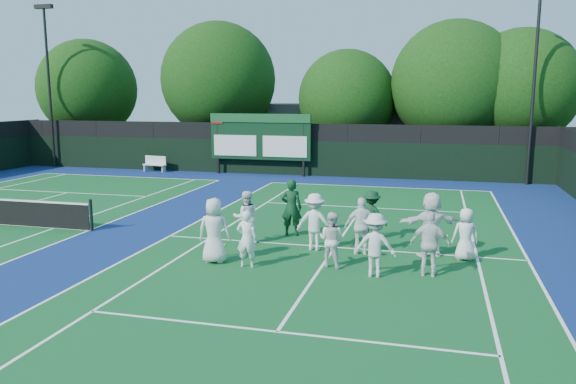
# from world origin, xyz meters

# --- Properties ---
(ground) EXTENTS (120.00, 120.00, 0.00)m
(ground) POSITION_xyz_m (0.00, 0.00, 0.00)
(ground) COLOR #15390F
(ground) RESTS_ON ground
(court_apron) EXTENTS (34.00, 32.00, 0.01)m
(court_apron) POSITION_xyz_m (-6.00, 1.00, 0.00)
(court_apron) COLOR navy
(court_apron) RESTS_ON ground
(near_court) EXTENTS (11.05, 23.85, 0.01)m
(near_court) POSITION_xyz_m (0.00, 1.00, 0.01)
(near_court) COLOR #115423
(near_court) RESTS_ON ground
(back_fence) EXTENTS (34.00, 0.08, 3.00)m
(back_fence) POSITION_xyz_m (-6.00, 16.00, 1.36)
(back_fence) COLOR black
(back_fence) RESTS_ON ground
(scoreboard) EXTENTS (6.00, 0.21, 3.55)m
(scoreboard) POSITION_xyz_m (-7.01, 15.59, 2.19)
(scoreboard) COLOR black
(scoreboard) RESTS_ON ground
(clubhouse) EXTENTS (18.00, 6.00, 4.00)m
(clubhouse) POSITION_xyz_m (-2.00, 24.00, 2.00)
(clubhouse) COLOR #57575C
(clubhouse) RESTS_ON ground
(light_pole_left) EXTENTS (1.20, 0.30, 10.12)m
(light_pole_left) POSITION_xyz_m (-21.00, 15.70, 6.30)
(light_pole_left) COLOR black
(light_pole_left) RESTS_ON ground
(light_pole_right) EXTENTS (1.20, 0.30, 10.12)m
(light_pole_right) POSITION_xyz_m (7.50, 15.70, 6.30)
(light_pole_right) COLOR black
(light_pole_right) RESTS_ON ground
(bench) EXTENTS (1.55, 0.63, 0.95)m
(bench) POSITION_xyz_m (-13.64, 15.37, 0.51)
(bench) COLOR silver
(bench) RESTS_ON ground
(tree_a) EXTENTS (6.77, 6.77, 8.43)m
(tree_a) POSITION_xyz_m (-20.68, 19.58, 4.87)
(tree_a) COLOR black
(tree_a) RESTS_ON ground
(tree_b) EXTENTS (7.42, 7.42, 9.30)m
(tree_b) POSITION_xyz_m (-10.90, 19.58, 5.40)
(tree_b) COLOR black
(tree_b) RESTS_ON ground
(tree_c) EXTENTS (5.98, 5.98, 7.39)m
(tree_c) POSITION_xyz_m (-2.44, 19.58, 4.24)
(tree_c) COLOR black
(tree_c) RESTS_ON ground
(tree_d) EXTENTS (7.37, 7.37, 8.93)m
(tree_d) POSITION_xyz_m (3.86, 19.58, 5.06)
(tree_d) COLOR black
(tree_d) RESTS_ON ground
(tree_e) EXTENTS (6.65, 6.65, 8.36)m
(tree_e) POSITION_xyz_m (7.52, 19.58, 4.86)
(tree_e) COLOR black
(tree_e) RESTS_ON ground
(tennis_ball_0) EXTENTS (0.07, 0.07, 0.07)m
(tennis_ball_0) POSITION_xyz_m (-0.85, -0.20, 0.03)
(tennis_ball_0) COLOR #C4D619
(tennis_ball_0) RESTS_ON ground
(tennis_ball_1) EXTENTS (0.07, 0.07, 0.07)m
(tennis_ball_1) POSITION_xyz_m (3.34, 3.29, 0.03)
(tennis_ball_1) COLOR #C4D619
(tennis_ball_1) RESTS_ON ground
(tennis_ball_2) EXTENTS (0.07, 0.07, 0.07)m
(tennis_ball_2) POSITION_xyz_m (3.52, 0.21, 0.03)
(tennis_ball_2) COLOR #C4D619
(tennis_ball_2) RESTS_ON ground
(tennis_ball_3) EXTENTS (0.07, 0.07, 0.07)m
(tennis_ball_3) POSITION_xyz_m (-3.32, 0.33, 0.03)
(tennis_ball_3) COLOR #C4D619
(tennis_ball_3) RESTS_ON ground
(tennis_ball_5) EXTENTS (0.07, 0.07, 0.07)m
(tennis_ball_5) POSITION_xyz_m (3.76, 2.13, 0.03)
(tennis_ball_5) COLOR #C4D619
(tennis_ball_5) RESTS_ON ground
(player_front_0) EXTENTS (0.96, 0.70, 1.82)m
(player_front_0) POSITION_xyz_m (-2.95, -1.35, 0.91)
(player_front_0) COLOR silver
(player_front_0) RESTS_ON ground
(player_front_1) EXTENTS (0.58, 0.39, 1.57)m
(player_front_1) POSITION_xyz_m (-1.94, -1.54, 0.78)
(player_front_1) COLOR white
(player_front_1) RESTS_ON ground
(player_front_2) EXTENTS (0.87, 0.76, 1.51)m
(player_front_2) POSITION_xyz_m (0.24, -0.90, 0.75)
(player_front_2) COLOR white
(player_front_2) RESTS_ON ground
(player_front_3) EXTENTS (1.08, 0.64, 1.65)m
(player_front_3) POSITION_xyz_m (1.46, -1.46, 0.83)
(player_front_3) COLOR silver
(player_front_3) RESTS_ON ground
(player_front_4) EXTENTS (1.02, 0.48, 1.70)m
(player_front_4) POSITION_xyz_m (2.81, -1.07, 0.85)
(player_front_4) COLOR white
(player_front_4) RESTS_ON ground
(player_back_0) EXTENTS (0.99, 0.90, 1.65)m
(player_back_0) POSITION_xyz_m (-2.78, 0.84, 0.83)
(player_back_0) COLOR white
(player_back_0) RESTS_ON ground
(player_back_1) EXTENTS (1.12, 0.66, 1.72)m
(player_back_1) POSITION_xyz_m (-0.54, 0.60, 0.86)
(player_back_1) COLOR white
(player_back_1) RESTS_ON ground
(player_back_2) EXTENTS (1.05, 0.63, 1.68)m
(player_back_2) POSITION_xyz_m (0.87, 0.50, 0.84)
(player_back_2) COLOR white
(player_back_2) RESTS_ON ground
(player_back_3) EXTENTS (1.82, 1.21, 1.88)m
(player_back_3) POSITION_xyz_m (2.80, 0.80, 0.94)
(player_back_3) COLOR white
(player_back_3) RESTS_ON ground
(player_back_4) EXTENTS (0.81, 0.61, 1.49)m
(player_back_4) POSITION_xyz_m (3.75, 0.64, 0.75)
(player_back_4) COLOR white
(player_back_4) RESTS_ON ground
(coach_left) EXTENTS (0.73, 0.51, 1.88)m
(coach_left) POSITION_xyz_m (-1.65, 2.12, 0.94)
(coach_left) COLOR #0E361C
(coach_left) RESTS_ON ground
(coach_right) EXTENTS (1.16, 0.89, 1.59)m
(coach_right) POSITION_xyz_m (0.95, 2.27, 0.80)
(coach_right) COLOR #0E331B
(coach_right) RESTS_ON ground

